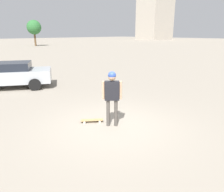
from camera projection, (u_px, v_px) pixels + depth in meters
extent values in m
plane|color=gray|center=(112.00, 125.00, 7.20)|extent=(220.00, 220.00, 0.00)
cylinder|color=#4C4742|center=(108.00, 113.00, 7.08)|extent=(0.11, 0.11, 0.89)
cylinder|color=#4C4742|center=(116.00, 113.00, 7.08)|extent=(0.11, 0.11, 0.89)
cube|color=black|center=(112.00, 91.00, 6.87)|extent=(0.48, 0.45, 0.61)
cylinder|color=tan|center=(103.00, 90.00, 6.86)|extent=(0.09, 0.09, 0.58)
cylinder|color=tan|center=(121.00, 90.00, 6.87)|extent=(0.09, 0.09, 0.58)
sphere|color=tan|center=(112.00, 77.00, 6.74)|extent=(0.24, 0.24, 0.24)
sphere|color=#2D4799|center=(112.00, 75.00, 6.73)|extent=(0.25, 0.25, 0.25)
cube|color=tan|center=(92.00, 120.00, 7.44)|extent=(0.73, 0.59, 0.01)
cylinder|color=silver|center=(84.00, 123.00, 7.32)|extent=(0.08, 0.07, 0.08)
cylinder|color=silver|center=(84.00, 120.00, 7.53)|extent=(0.08, 0.07, 0.08)
cylinder|color=silver|center=(100.00, 122.00, 7.38)|extent=(0.08, 0.07, 0.08)
cylinder|color=silver|center=(99.00, 120.00, 7.59)|extent=(0.08, 0.07, 0.08)
cube|color=#ADB2B7|center=(10.00, 76.00, 11.93)|extent=(4.60, 3.63, 0.68)
cube|color=#1E232D|center=(11.00, 66.00, 11.80)|extent=(2.46, 2.34, 0.41)
cylinder|color=black|center=(35.00, 85.00, 11.48)|extent=(0.65, 0.48, 0.63)
cylinder|color=black|center=(38.00, 78.00, 13.15)|extent=(0.65, 0.48, 0.63)
cylinder|color=brown|center=(35.00, 39.00, 48.41)|extent=(0.41, 0.41, 2.93)
sphere|color=#2D6B33|center=(34.00, 27.00, 47.69)|extent=(3.10, 3.10, 3.10)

